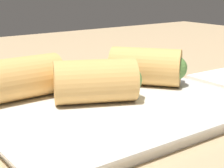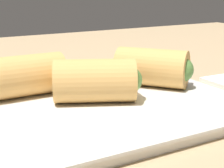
# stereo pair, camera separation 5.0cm
# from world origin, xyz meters

# --- Properties ---
(table_surface) EXTENTS (1.80, 1.40, 0.02)m
(table_surface) POSITION_xyz_m (0.00, 0.00, 0.01)
(table_surface) COLOR tan
(table_surface) RESTS_ON ground
(serving_plate) EXTENTS (0.32, 0.26, 0.01)m
(serving_plate) POSITION_xyz_m (-0.00, 0.02, 0.03)
(serving_plate) COLOR silver
(serving_plate) RESTS_ON table_surface
(roll_front_left) EXTENTS (0.10, 0.11, 0.05)m
(roll_front_left) POSITION_xyz_m (-0.09, -0.01, 0.06)
(roll_front_left) COLOR #DBA356
(roll_front_left) RESTS_ON serving_plate
(roll_front_right) EXTENTS (0.11, 0.09, 0.05)m
(roll_front_right) POSITION_xyz_m (0.01, 0.01, 0.06)
(roll_front_right) COLOR #DBA356
(roll_front_right) RESTS_ON serving_plate
(roll_back_left) EXTENTS (0.11, 0.05, 0.05)m
(roll_back_left) POSITION_xyz_m (0.08, -0.05, 0.06)
(roll_back_left) COLOR #DBA356
(roll_back_left) RESTS_ON serving_plate
(spoon) EXTENTS (0.21, 0.06, 0.01)m
(spoon) POSITION_xyz_m (0.02, -0.18, 0.03)
(spoon) COLOR #B2B2B7
(spoon) RESTS_ON table_surface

